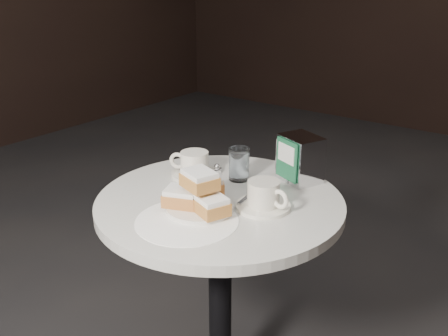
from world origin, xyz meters
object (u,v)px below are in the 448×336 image
(coffee_cup_right, at_px, (264,197))
(water_glass_left, at_px, (239,164))
(beignet_plate, at_px, (200,196))
(coffee_cup_left, at_px, (194,165))
(napkin_dispenser, at_px, (300,158))
(cafe_table, at_px, (220,258))
(water_glass_right, at_px, (296,166))

(coffee_cup_right, height_order, water_glass_left, water_glass_left)
(beignet_plate, bearing_deg, water_glass_left, 99.86)
(coffee_cup_left, height_order, napkin_dispenser, napkin_dispenser)
(beignet_plate, distance_m, water_glass_left, 0.24)
(water_glass_left, bearing_deg, napkin_dispenser, 34.76)
(napkin_dispenser, bearing_deg, cafe_table, -91.84)
(water_glass_left, bearing_deg, cafe_table, -76.26)
(coffee_cup_left, xyz_separation_m, coffee_cup_right, (0.30, -0.07, 0.00))
(napkin_dispenser, bearing_deg, coffee_cup_right, -62.34)
(water_glass_right, bearing_deg, napkin_dispenser, 75.01)
(coffee_cup_right, bearing_deg, cafe_table, -163.43)
(cafe_table, height_order, coffee_cup_left, coffee_cup_left)
(cafe_table, xyz_separation_m, water_glass_right, (0.11, 0.23, 0.25))
(coffee_cup_left, distance_m, coffee_cup_right, 0.31)
(coffee_cup_right, height_order, water_glass_right, water_glass_right)
(beignet_plate, height_order, napkin_dispenser, napkin_dispenser)
(beignet_plate, relative_size, napkin_dispenser, 1.36)
(coffee_cup_left, distance_m, napkin_dispenser, 0.33)
(cafe_table, bearing_deg, beignet_plate, -86.04)
(beignet_plate, bearing_deg, cafe_table, 93.96)
(water_glass_left, bearing_deg, water_glass_right, 31.35)
(coffee_cup_left, distance_m, water_glass_right, 0.31)
(beignet_plate, relative_size, water_glass_left, 2.01)
(water_glass_right, height_order, napkin_dispenser, napkin_dispenser)
(coffee_cup_right, bearing_deg, water_glass_left, 151.77)
(water_glass_left, height_order, napkin_dispenser, napkin_dispenser)
(coffee_cup_left, relative_size, water_glass_right, 1.89)
(water_glass_right, bearing_deg, coffee_cup_right, -84.08)
(water_glass_left, bearing_deg, beignet_plate, -80.14)
(coffee_cup_left, height_order, water_glass_right, water_glass_right)
(napkin_dispenser, bearing_deg, water_glass_left, -122.09)
(coffee_cup_left, bearing_deg, cafe_table, -48.47)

